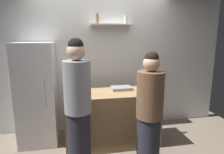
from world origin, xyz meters
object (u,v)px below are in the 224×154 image
person_grey_hoodie (78,108)px  person_brown_jacket (149,115)px  utensil_holder (141,86)px  water_bottle_plastic (79,92)px  refrigerator (37,93)px  wine_bottle_dark_glass (150,83)px  baking_pan (122,88)px  wine_bottle_pale_glass (70,86)px

person_grey_hoodie → person_brown_jacket: bearing=-63.9°
person_grey_hoodie → utensil_holder: bearing=-21.6°
water_bottle_plastic → person_grey_hoodie: person_grey_hoodie is taller
utensil_holder → person_grey_hoodie: person_grey_hoodie is taller
refrigerator → wine_bottle_dark_glass: refrigerator is taller
wine_bottle_dark_glass → water_bottle_plastic: 1.24m
utensil_holder → baking_pan: bearing=169.0°
refrigerator → person_brown_jacket: refrigerator is taller
water_bottle_plastic → utensil_holder: bearing=15.7°
refrigerator → person_grey_hoodie: person_grey_hoodie is taller
refrigerator → person_brown_jacket: (1.54, -1.08, -0.05)m
wine_bottle_pale_glass → water_bottle_plastic: wine_bottle_pale_glass is taller
person_grey_hoodie → person_brown_jacket: person_grey_hoodie is taller
person_brown_jacket → refrigerator: bearing=27.1°
refrigerator → person_brown_jacket: bearing=-35.2°
utensil_holder → person_grey_hoodie: size_ratio=0.13×
utensil_holder → wine_bottle_pale_glass: (-1.16, 0.00, 0.06)m
wine_bottle_dark_glass → wine_bottle_pale_glass: bearing=-178.8°
baking_pan → utensil_holder: size_ratio=1.51×
baking_pan → utensil_holder: bearing=-11.0°
wine_bottle_dark_glass → person_grey_hoodie: person_grey_hoodie is taller
utensil_holder → person_grey_hoodie: 1.26m
person_grey_hoodie → person_brown_jacket: (0.89, -0.16, -0.09)m
wine_bottle_pale_glass → person_grey_hoodie: person_grey_hoodie is taller
wine_bottle_dark_glass → water_bottle_plastic: size_ratio=1.18×
utensil_holder → wine_bottle_dark_glass: size_ratio=0.80×
baking_pan → person_grey_hoodie: 1.04m
water_bottle_plastic → person_brown_jacket: 1.04m
wine_bottle_pale_glass → person_brown_jacket: size_ratio=0.19×
water_bottle_plastic → wine_bottle_pale_glass: bearing=112.6°
person_grey_hoodie → refrigerator: bearing=71.6°
person_grey_hoodie → person_brown_jacket: size_ratio=1.10×
wine_bottle_pale_glass → person_grey_hoodie: 0.68m
utensil_holder → person_grey_hoodie: bearing=-148.2°
wine_bottle_dark_glass → person_brown_jacket: 0.94m
refrigerator → person_grey_hoodie: size_ratio=0.95×
refrigerator → baking_pan: 1.40m
utensil_holder → refrigerator: bearing=171.4°
person_brown_jacket → wine_bottle_pale_glass: bearing=22.3°
refrigerator → water_bottle_plastic: bearing=-39.3°
water_bottle_plastic → baking_pan: bearing=26.5°
utensil_holder → water_bottle_plastic: size_ratio=0.95×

